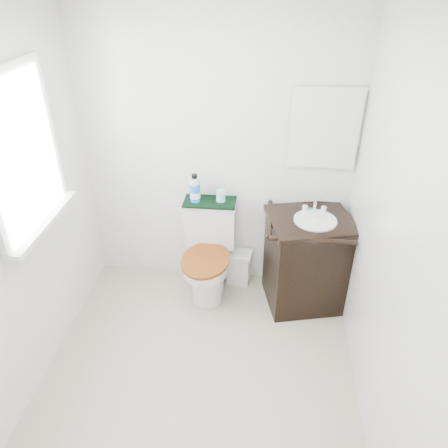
% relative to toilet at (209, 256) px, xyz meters
% --- Properties ---
extents(floor, '(2.40, 2.40, 0.00)m').
position_rel_toilet_xyz_m(floor, '(0.05, -0.97, -0.36)').
color(floor, '#BDB498').
rests_on(floor, ground).
extents(wall_back, '(2.40, 0.00, 2.40)m').
position_rel_toilet_xyz_m(wall_back, '(0.05, 0.23, 0.84)').
color(wall_back, silver).
rests_on(wall_back, ground).
extents(wall_front, '(2.40, 0.00, 2.40)m').
position_rel_toilet_xyz_m(wall_front, '(0.05, -2.17, 0.84)').
color(wall_front, silver).
rests_on(wall_front, ground).
extents(wall_left, '(0.00, 2.40, 2.40)m').
position_rel_toilet_xyz_m(wall_left, '(-1.05, -0.97, 0.84)').
color(wall_left, silver).
rests_on(wall_left, ground).
extents(wall_right, '(0.00, 2.40, 2.40)m').
position_rel_toilet_xyz_m(wall_right, '(1.15, -0.97, 0.84)').
color(wall_right, silver).
rests_on(wall_right, ground).
extents(window, '(0.02, 0.70, 0.90)m').
position_rel_toilet_xyz_m(window, '(-1.02, -0.72, 1.19)').
color(window, white).
rests_on(window, wall_left).
extents(mirror, '(0.50, 0.02, 0.60)m').
position_rel_toilet_xyz_m(mirror, '(0.86, 0.21, 1.09)').
color(mirror, silver).
rests_on(mirror, wall_back).
extents(toilet, '(0.44, 0.65, 0.81)m').
position_rel_toilet_xyz_m(toilet, '(0.00, 0.00, 0.00)').
color(toilet, silver).
rests_on(toilet, floor).
extents(vanity, '(0.74, 0.68, 0.92)m').
position_rel_toilet_xyz_m(vanity, '(0.82, -0.06, 0.07)').
color(vanity, black).
rests_on(vanity, floor).
extents(trash_bin, '(0.24, 0.20, 0.31)m').
position_rel_toilet_xyz_m(trash_bin, '(0.25, 0.13, -0.20)').
color(trash_bin, silver).
rests_on(trash_bin, floor).
extents(towel, '(0.43, 0.22, 0.02)m').
position_rel_toilet_xyz_m(towel, '(0.00, 0.12, 0.46)').
color(towel, black).
rests_on(towel, toilet).
extents(mouthwash_bottle, '(0.08, 0.08, 0.24)m').
position_rel_toilet_xyz_m(mouthwash_bottle, '(-0.12, 0.11, 0.58)').
color(mouthwash_bottle, blue).
rests_on(mouthwash_bottle, towel).
extents(cup, '(0.08, 0.08, 0.10)m').
position_rel_toilet_xyz_m(cup, '(0.09, 0.14, 0.52)').
color(cup, '#8BC5E3').
rests_on(cup, towel).
extents(soap_bar, '(0.07, 0.05, 0.02)m').
position_rel_toilet_xyz_m(soap_bar, '(0.82, 0.07, 0.47)').
color(soap_bar, '#1B8376').
rests_on(soap_bar, vanity).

